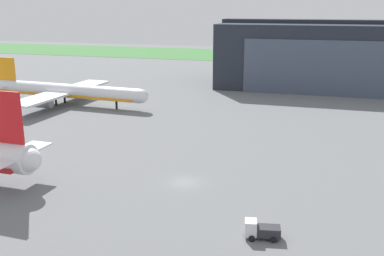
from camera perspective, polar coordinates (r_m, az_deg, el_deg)
The scene contains 5 objects.
ground_plane at distance 66.94m, azimuth -0.97°, elevation -7.02°, with size 440.00×440.00×0.00m, color slate.
grass_field_strip at distance 234.48m, azimuth 11.97°, elevation 8.98°, with size 440.00×56.00×0.08m, color #3F763C.
maintenance_hangar at distance 149.07m, azimuth 19.57°, elevation 8.72°, with size 80.49×31.02×21.25m.
airliner_far_left at distance 122.36m, azimuth -16.07°, elevation 4.59°, with size 47.73×37.12×11.83m.
baggage_tug at distance 52.29m, azimuth 8.82°, elevation -12.84°, with size 4.26×2.61×2.11m.
Camera 1 is at (18.58, -58.93, 25.75)m, focal length 41.43 mm.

